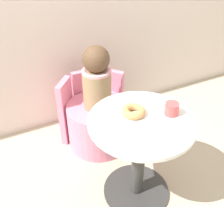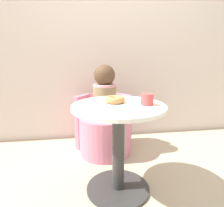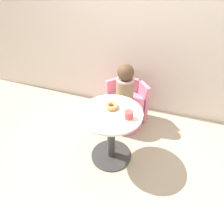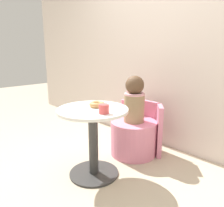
{
  "view_description": "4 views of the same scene",
  "coord_description": "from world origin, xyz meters",
  "px_view_note": "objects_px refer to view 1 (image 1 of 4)",
  "views": [
    {
      "loc": [
        -0.79,
        -0.99,
        1.61
      ],
      "look_at": [
        -0.14,
        0.31,
        0.62
      ],
      "focal_mm": 42.0,
      "sensor_mm": 36.0,
      "label": 1
    },
    {
      "loc": [
        -0.33,
        -1.27,
        0.98
      ],
      "look_at": [
        -0.08,
        0.38,
        0.58
      ],
      "focal_mm": 32.0,
      "sensor_mm": 36.0,
      "label": 2
    },
    {
      "loc": [
        0.43,
        -1.45,
        1.89
      ],
      "look_at": [
        -0.16,
        0.29,
        0.57
      ],
      "focal_mm": 32.0,
      "sensor_mm": 36.0,
      "label": 3
    },
    {
      "loc": [
        1.41,
        -1.15,
        1.17
      ],
      "look_at": [
        -0.14,
        0.32,
        0.65
      ],
      "focal_mm": 35.0,
      "sensor_mm": 36.0,
      "label": 4
    }
  ],
  "objects_px": {
    "round_table": "(139,147)",
    "cup": "(172,109)",
    "donut": "(134,111)",
    "tub_chair": "(98,124)",
    "child_figure": "(97,79)"
  },
  "relations": [
    {
      "from": "round_table",
      "to": "tub_chair",
      "type": "distance_m",
      "value": 0.65
    },
    {
      "from": "round_table",
      "to": "donut",
      "type": "bearing_deg",
      "value": 103.9
    },
    {
      "from": "tub_chair",
      "to": "cup",
      "type": "xyz_separation_m",
      "value": [
        0.21,
        -0.64,
        0.5
      ]
    },
    {
      "from": "round_table",
      "to": "donut",
      "type": "distance_m",
      "value": 0.26
    },
    {
      "from": "round_table",
      "to": "tub_chair",
      "type": "bearing_deg",
      "value": 92.34
    },
    {
      "from": "child_figure",
      "to": "donut",
      "type": "xyz_separation_m",
      "value": [
        0.01,
        -0.54,
        0.04
      ]
    },
    {
      "from": "round_table",
      "to": "cup",
      "type": "xyz_separation_m",
      "value": [
        0.19,
        -0.03,
        0.26
      ]
    },
    {
      "from": "donut",
      "to": "cup",
      "type": "bearing_deg",
      "value": -25.36
    },
    {
      "from": "round_table",
      "to": "cup",
      "type": "bearing_deg",
      "value": -9.03
    },
    {
      "from": "tub_chair",
      "to": "round_table",
      "type": "bearing_deg",
      "value": -87.66
    },
    {
      "from": "round_table",
      "to": "donut",
      "type": "xyz_separation_m",
      "value": [
        -0.02,
        0.07,
        0.25
      ]
    },
    {
      "from": "round_table",
      "to": "cup",
      "type": "distance_m",
      "value": 0.33
    },
    {
      "from": "round_table",
      "to": "cup",
      "type": "height_order",
      "value": "cup"
    },
    {
      "from": "child_figure",
      "to": "cup",
      "type": "height_order",
      "value": "child_figure"
    },
    {
      "from": "tub_chair",
      "to": "donut",
      "type": "relative_size",
      "value": 3.58
    }
  ]
}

